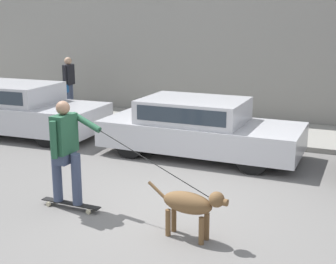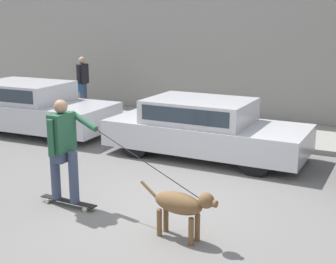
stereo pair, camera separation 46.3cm
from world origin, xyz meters
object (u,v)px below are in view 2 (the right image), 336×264
(dog, at_px, (181,205))
(skateboarder, at_px, (64,147))
(parked_car_1, at_px, (204,129))
(parked_car_0, at_px, (29,108))
(pedestrian_with_bag, at_px, (83,81))

(dog, height_order, skateboarder, skateboarder)
(parked_car_1, bearing_deg, parked_car_0, -179.48)
(parked_car_1, height_order, skateboarder, skateboarder)
(skateboarder, distance_m, pedestrian_with_bag, 7.02)
(pedestrian_with_bag, bearing_deg, dog, 128.06)
(parked_car_0, xyz_separation_m, parked_car_1, (4.67, 0.00, -0.03))
(parked_car_0, height_order, skateboarder, skateboarder)
(parked_car_1, bearing_deg, pedestrian_with_bag, 153.94)
(parked_car_0, relative_size, dog, 3.75)
(parked_car_1, xyz_separation_m, pedestrian_with_bag, (-4.84, 2.42, 0.41))
(parked_car_0, bearing_deg, skateboarder, -43.80)
(dog, relative_size, pedestrian_with_bag, 0.73)
(parked_car_0, distance_m, pedestrian_with_bag, 2.45)
(skateboarder, bearing_deg, dog, -5.24)
(skateboarder, xyz_separation_m, pedestrian_with_bag, (-3.96, 5.79, 0.06))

